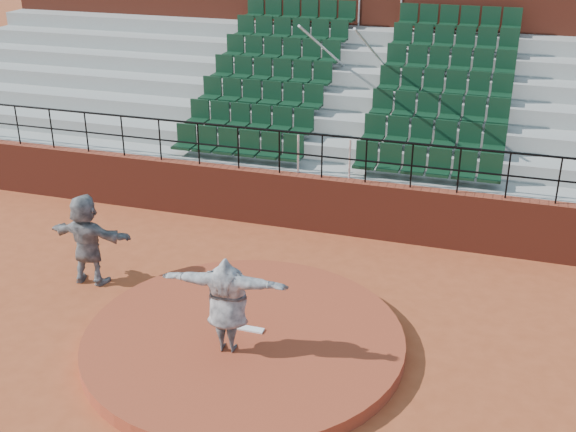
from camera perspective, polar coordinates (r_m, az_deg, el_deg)
name	(u,v)px	position (r m, az deg, el deg)	size (l,w,h in m)	color
ground	(244,346)	(12.66, -3.48, -10.21)	(90.00, 90.00, 0.00)	#A44825
pitchers_mound	(244,340)	(12.59, -3.50, -9.74)	(5.50, 5.50, 0.25)	#9A3B22
pitching_rubber	(247,328)	(12.63, -3.27, -8.86)	(0.60, 0.15, 0.03)	white
boundary_wall	(321,204)	(16.55, 2.62, 0.96)	(24.00, 0.30, 1.30)	maroon
wall_railing	(322,147)	(16.06, 2.71, 5.50)	(24.04, 0.05, 1.03)	black
seating_deck	(357,127)	(19.62, 5.48, 7.05)	(24.00, 5.97, 4.63)	#969691
press_box_facade	(388,24)	(22.95, 7.92, 14.79)	(24.00, 3.00, 7.10)	maroon
pitcher	(227,304)	(11.72, -4.84, -6.96)	(2.07, 0.56, 1.68)	black
fielder	(87,239)	(14.70, -15.60, -1.79)	(1.74, 0.55, 1.87)	black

